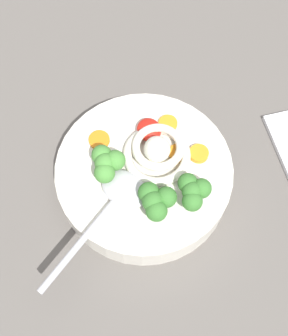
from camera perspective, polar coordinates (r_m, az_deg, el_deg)
table_slab at (r=62.58cm, az=-2.16°, el=0.22°), size 92.40×92.40×3.41cm
soup_bowl at (r=57.47cm, az=0.00°, el=-0.95°), size 22.05×22.05×4.59cm
noodle_pile at (r=55.19cm, az=1.68°, el=2.09°), size 9.25×9.07×3.72cm
soup_spoon at (r=53.14cm, az=-3.38°, el=-3.74°), size 12.08×16.35×1.60cm
chili_sauce_dollop at (r=57.10cm, az=0.63°, el=4.86°), size 3.42×3.07×1.54cm
broccoli_floret_rear at (r=52.01cm, az=6.25°, el=-2.93°), size 4.68×4.02×3.70cm
broccoli_floret_near_spoon at (r=53.25cm, az=-4.75°, el=0.63°), size 4.88×4.20×3.86cm
broccoli_floret_beside_noodles at (r=51.20cm, az=1.71°, el=-4.09°), size 4.90×4.22×3.88cm
carrot_slice_left at (r=58.24cm, az=3.04°, el=5.63°), size 2.43×2.43×0.51cm
carrot_slice_extra_a at (r=56.35cm, az=6.93°, el=1.81°), size 2.46×2.46×0.70cm
carrot_slice_right at (r=57.31cm, az=-5.68°, el=3.56°), size 2.66×2.66×0.40cm
carrot_slice_far at (r=56.30cm, az=4.42°, el=1.90°), size 2.58×2.58×0.43cm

